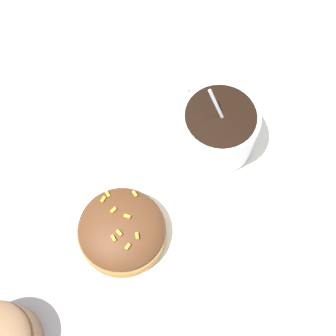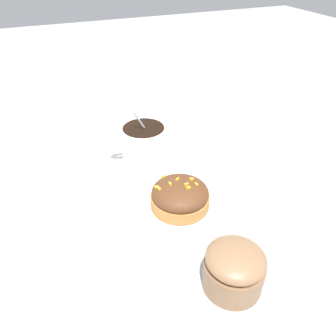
{
  "view_description": "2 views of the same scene",
  "coord_description": "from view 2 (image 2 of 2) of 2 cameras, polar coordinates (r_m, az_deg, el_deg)",
  "views": [
    {
      "loc": [
        -0.15,
        -0.14,
        0.55
      ],
      "look_at": [
        0.0,
        0.01,
        0.04
      ],
      "focal_mm": 50.0,
      "sensor_mm": 36.0,
      "label": 1
    },
    {
      "loc": [
        -0.48,
        0.18,
        0.39
      ],
      "look_at": [
        -0.02,
        -0.0,
        0.04
      ],
      "focal_mm": 35.0,
      "sensor_mm": 36.0,
      "label": 2
    }
  ],
  "objects": [
    {
      "name": "sugar_bowl",
      "position": [
        0.46,
        11.58,
        -16.72
      ],
      "size": [
        0.08,
        0.08,
        0.07
      ],
      "color": "#99704C",
      "rests_on": "ground_plane"
    },
    {
      "name": "coffee_cup",
      "position": [
        0.68,
        -4.29,
        4.67
      ],
      "size": [
        0.09,
        0.12,
        0.11
      ],
      "color": "white",
      "rests_on": "paper_napkin"
    },
    {
      "name": "paper_napkin",
      "position": [
        0.64,
        -1.03,
        -1.8
      ],
      "size": [
        0.34,
        0.35,
        0.0
      ],
      "color": "white",
      "rests_on": "ground_plane"
    },
    {
      "name": "frosted_pastry",
      "position": [
        0.57,
        2.2,
        -4.77
      ],
      "size": [
        0.1,
        0.1,
        0.05
      ],
      "color": "#C18442",
      "rests_on": "paper_napkin"
    },
    {
      "name": "ground_plane",
      "position": [
        0.64,
        -1.03,
        -1.91
      ],
      "size": [
        3.0,
        3.0,
        0.0
      ],
      "primitive_type": "plane",
      "color": "#B2B2B7"
    }
  ]
}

